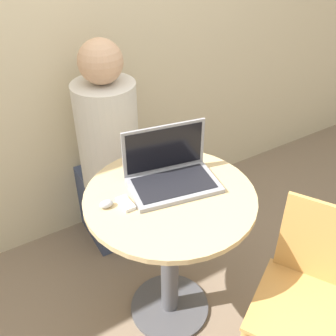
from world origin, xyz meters
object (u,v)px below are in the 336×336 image
laptop (171,173)px  person_seated (108,163)px  chair_empty (308,299)px  cell_phone (126,204)px

laptop → person_seated: (-0.04, 0.61, -0.28)m
laptop → chair_empty: (0.28, -0.62, -0.37)m
cell_phone → person_seated: size_ratio=0.08×
chair_empty → person_seated: (-0.32, 1.22, 0.09)m
cell_phone → person_seated: person_seated is taller
laptop → chair_empty: bearing=-65.4°
cell_phone → laptop: bearing=8.7°
chair_empty → laptop: bearing=114.6°
person_seated → cell_phone: bearing=-107.0°
person_seated → laptop: bearing=-85.9°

